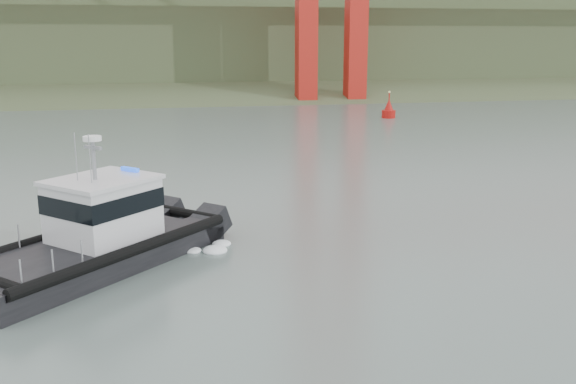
# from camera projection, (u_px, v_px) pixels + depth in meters

# --- Properties ---
(ground) EXTENTS (400.00, 400.00, 0.00)m
(ground) POSITION_uv_depth(u_px,v_px,m) (295.00, 285.00, 26.36)
(ground) COLOR #4F5D58
(ground) RESTS_ON ground
(headlands) EXTENTS (500.00, 105.36, 27.12)m
(headlands) POSITION_uv_depth(u_px,v_px,m) (177.00, 51.00, 144.25)
(headlands) COLOR #314226
(headlands) RESTS_ON ground
(patrol_boat) EXTENTS (11.91, 11.96, 6.01)m
(patrol_boat) POSITION_uv_depth(u_px,v_px,m) (98.00, 233.00, 28.35)
(patrol_boat) COLOR black
(patrol_boat) RESTS_ON ground
(nav_buoy) EXTENTS (1.73, 1.73, 3.61)m
(nav_buoy) POSITION_uv_depth(u_px,v_px,m) (389.00, 110.00, 81.51)
(nav_buoy) COLOR #A40F0B
(nav_buoy) RESTS_ON ground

